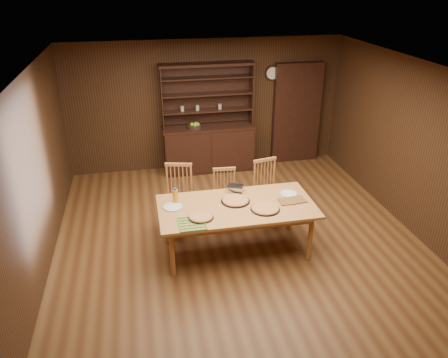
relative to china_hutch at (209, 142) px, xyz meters
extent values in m
plane|color=brown|center=(0.00, -2.75, -0.60)|extent=(6.00, 6.00, 0.00)
plane|color=white|center=(0.00, -2.75, 2.00)|extent=(6.00, 6.00, 0.00)
plane|color=#3D2613|center=(0.00, 0.25, 0.70)|extent=(5.50, 0.00, 5.50)
plane|color=#3D2613|center=(0.00, -5.75, 0.70)|extent=(5.50, 0.00, 5.50)
plane|color=#3D2613|center=(-2.75, -2.75, 0.70)|extent=(0.00, 6.00, 6.00)
plane|color=#3D2613|center=(2.75, -2.75, 0.70)|extent=(0.00, 6.00, 6.00)
cube|color=black|center=(0.00, -0.01, -0.15)|extent=(1.80, 0.50, 0.90)
cube|color=black|center=(0.00, -0.01, 0.32)|extent=(1.84, 0.52, 0.04)
cube|color=black|center=(0.00, 0.22, 0.95)|extent=(1.80, 0.02, 1.20)
cube|color=black|center=(-0.89, 0.07, 0.95)|extent=(0.02, 0.32, 1.20)
cube|color=black|center=(0.89, 0.07, 0.95)|extent=(0.02, 0.32, 1.20)
cube|color=black|center=(0.00, 0.07, 1.55)|extent=(1.84, 0.34, 0.05)
cylinder|color=#9F9C87|center=(-0.50, 0.07, 0.72)|extent=(0.07, 0.07, 0.10)
cylinder|color=#9F9C87|center=(-0.20, 0.07, 0.72)|extent=(0.07, 0.07, 0.10)
cube|color=black|center=(1.90, 0.15, 0.45)|extent=(1.00, 0.18, 2.10)
cylinder|color=black|center=(1.35, 0.21, 1.30)|extent=(0.30, 0.04, 0.30)
cylinder|color=beige|center=(1.35, 0.18, 1.30)|extent=(0.24, 0.01, 0.24)
cube|color=#C17E43|center=(-0.09, -2.95, 0.13)|extent=(2.22, 1.11, 0.04)
cylinder|color=#C17E43|center=(-1.07, -3.37, -0.24)|extent=(0.07, 0.07, 0.71)
cylinder|color=#C17E43|center=(-1.07, -2.53, -0.24)|extent=(0.07, 0.07, 0.71)
cylinder|color=#C17E43|center=(0.88, -3.37, -0.24)|extent=(0.07, 0.07, 0.71)
cylinder|color=#C17E43|center=(0.88, -2.53, -0.24)|extent=(0.07, 0.07, 0.71)
cube|color=#B57D3E|center=(-0.86, -2.22, -0.14)|extent=(0.53, 0.52, 0.04)
cylinder|color=#B57D3E|center=(-1.06, -2.34, -0.38)|extent=(0.04, 0.04, 0.44)
cylinder|color=#B57D3E|center=(-0.98, -2.03, -0.38)|extent=(0.04, 0.04, 0.44)
cylinder|color=#B57D3E|center=(-0.73, -2.42, -0.38)|extent=(0.04, 0.04, 0.44)
cylinder|color=#B57D3E|center=(-0.65, -2.11, -0.38)|extent=(0.04, 0.04, 0.44)
cube|color=#B57D3E|center=(-0.81, -2.05, 0.46)|extent=(0.42, 0.14, 0.05)
cube|color=#B57D3E|center=(-0.10, -2.20, -0.20)|extent=(0.41, 0.39, 0.04)
cylinder|color=#B57D3E|center=(-0.26, -2.33, -0.41)|extent=(0.03, 0.03, 0.37)
cylinder|color=#B57D3E|center=(-0.24, -2.06, -0.41)|extent=(0.03, 0.03, 0.37)
cylinder|color=#B57D3E|center=(0.04, -2.35, -0.41)|extent=(0.03, 0.03, 0.37)
cylinder|color=#B57D3E|center=(0.05, -2.08, -0.41)|extent=(0.03, 0.03, 0.37)
cube|color=#B57D3E|center=(-0.09, -2.05, 0.32)|extent=(0.37, 0.06, 0.05)
cube|color=#B57D3E|center=(0.62, -2.21, -0.16)|extent=(0.50, 0.48, 0.04)
cylinder|color=#B57D3E|center=(0.49, -2.39, -0.39)|extent=(0.04, 0.04, 0.42)
cylinder|color=#B57D3E|center=(0.43, -2.09, -0.39)|extent=(0.04, 0.04, 0.42)
cylinder|color=#B57D3E|center=(0.81, -2.32, -0.39)|extent=(0.04, 0.04, 0.42)
cylinder|color=#B57D3E|center=(0.74, -2.03, -0.39)|extent=(0.04, 0.04, 0.42)
cube|color=#B57D3E|center=(0.58, -2.04, 0.42)|extent=(0.40, 0.12, 0.05)
cylinder|color=black|center=(-0.64, -3.19, 0.16)|extent=(0.35, 0.35, 0.01)
cylinder|color=tan|center=(-0.64, -3.19, 0.17)|extent=(0.32, 0.32, 0.02)
torus|color=#D1864B|center=(-0.64, -3.19, 0.17)|extent=(0.33, 0.33, 0.03)
cylinder|color=black|center=(0.27, -3.14, 0.16)|extent=(0.41, 0.41, 0.01)
cylinder|color=tan|center=(0.27, -3.14, 0.17)|extent=(0.38, 0.38, 0.02)
torus|color=#D1864B|center=(0.27, -3.14, 0.17)|extent=(0.39, 0.39, 0.03)
cylinder|color=black|center=(-0.08, -2.83, 0.16)|extent=(0.42, 0.42, 0.01)
cylinder|color=tan|center=(-0.08, -2.83, 0.17)|extent=(0.38, 0.38, 0.02)
torus|color=#D1864B|center=(-0.08, -2.83, 0.17)|extent=(0.39, 0.39, 0.03)
cylinder|color=silver|center=(-0.99, -2.83, 0.16)|extent=(0.28, 0.28, 0.01)
torus|color=#3662A2|center=(-0.99, -2.83, 0.16)|extent=(0.28, 0.28, 0.01)
cylinder|color=silver|center=(0.74, -2.77, 0.16)|extent=(0.26, 0.26, 0.01)
torus|color=#3662A2|center=(0.74, -2.77, 0.16)|extent=(0.26, 0.26, 0.01)
cube|color=silver|center=(-0.02, -2.52, 0.20)|extent=(0.28, 0.25, 0.09)
cylinder|color=orange|center=(-0.94, -2.70, 0.26)|extent=(0.08, 0.08, 0.20)
cylinder|color=#1429A5|center=(-0.94, -2.70, 0.37)|extent=(0.04, 0.04, 0.03)
cube|color=red|center=(0.81, -2.98, 0.16)|extent=(0.23, 0.23, 0.02)
cube|color=red|center=(0.64, -2.99, 0.16)|extent=(0.22, 0.22, 0.02)
cylinder|color=black|center=(-0.28, -0.06, 0.37)|extent=(0.29, 0.29, 0.06)
sphere|color=#95C634|center=(-0.33, -0.06, 0.42)|extent=(0.08, 0.08, 0.08)
sphere|color=#95C634|center=(-0.25, -0.03, 0.42)|extent=(0.08, 0.08, 0.08)
sphere|color=#95C634|center=(-0.28, -0.11, 0.42)|extent=(0.08, 0.08, 0.08)
sphere|color=#95C634|center=(-0.22, -0.08, 0.42)|extent=(0.08, 0.08, 0.08)
camera|label=1|loc=(-1.35, -8.22, 3.17)|focal=35.00mm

